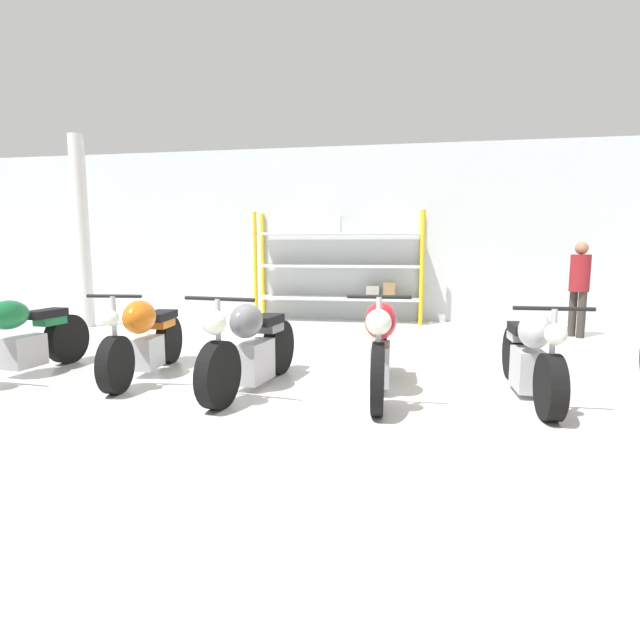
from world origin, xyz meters
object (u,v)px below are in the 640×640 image
at_px(person_browsing, 579,282).
at_px(shelving_rack, 341,266).
at_px(motorcycle_red, 380,345).
at_px(motorcycle_silver, 530,356).
at_px(motorcycle_grey, 251,348).
at_px(motorcycle_orange, 145,337).
at_px(motorcycle_green, 18,339).

bearing_deg(person_browsing, shelving_rack, -47.70).
distance_m(motorcycle_red, person_browsing, 5.10).
bearing_deg(motorcycle_silver, person_browsing, 156.42).
xyz_separation_m(motorcycle_grey, motorcycle_silver, (2.86, 0.23, -0.04)).
xyz_separation_m(motorcycle_orange, person_browsing, (5.90, 3.72, 0.48)).
height_order(motorcycle_grey, motorcycle_red, motorcycle_red).
relative_size(motorcycle_grey, person_browsing, 1.27).
distance_m(motorcycle_green, motorcycle_orange, 1.48).
relative_size(motorcycle_orange, motorcycle_silver, 1.00).
bearing_deg(motorcycle_red, motorcycle_silver, 95.05).
bearing_deg(motorcycle_grey, shelving_rack, -174.14).
bearing_deg(motorcycle_silver, motorcycle_orange, -91.94).
xyz_separation_m(shelving_rack, motorcycle_green, (-3.13, -5.20, -0.71)).
bearing_deg(shelving_rack, motorcycle_grey, -93.06).
relative_size(motorcycle_red, person_browsing, 1.29).
relative_size(motorcycle_orange, motorcycle_grey, 1.00).
height_order(shelving_rack, person_browsing, shelving_rack).
bearing_deg(person_browsing, motorcycle_orange, 0.37).
height_order(motorcycle_green, motorcycle_red, motorcycle_red).
bearing_deg(motorcycle_silver, motorcycle_green, -88.72).
bearing_deg(shelving_rack, motorcycle_green, -121.08).
bearing_deg(shelving_rack, motorcycle_red, -78.27).
bearing_deg(person_browsing, motorcycle_grey, 10.19).
relative_size(shelving_rack, motorcycle_grey, 1.68).
distance_m(shelving_rack, motorcycle_grey, 5.31).
relative_size(motorcycle_silver, person_browsing, 1.27).
relative_size(motorcycle_grey, motorcycle_silver, 1.00).
bearing_deg(motorcycle_orange, motorcycle_red, 79.54).
xyz_separation_m(shelving_rack, motorcycle_red, (1.08, -5.19, -0.64)).
relative_size(motorcycle_green, motorcycle_red, 1.03).
relative_size(shelving_rack, motorcycle_silver, 1.68).
height_order(motorcycle_silver, person_browsing, person_browsing).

